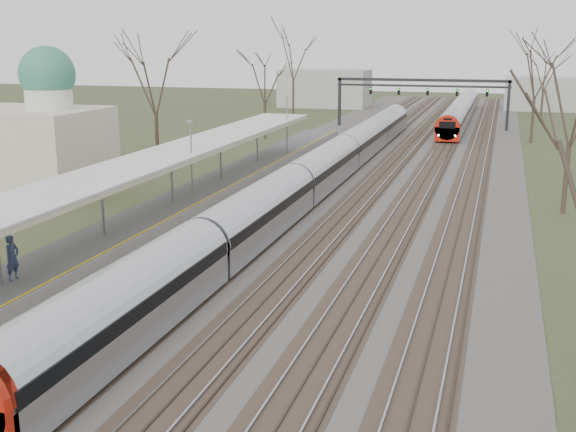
# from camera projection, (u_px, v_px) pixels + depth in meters

# --- Properties ---
(track_bed) EXTENTS (24.00, 160.00, 0.22)m
(track_bed) POSITION_uv_depth(u_px,v_px,m) (380.00, 168.00, 61.27)
(track_bed) COLOR #474442
(track_bed) RESTS_ON ground
(platform) EXTENTS (3.50, 69.00, 1.00)m
(platform) POSITION_uv_depth(u_px,v_px,m) (196.00, 199.00, 47.44)
(platform) COLOR #9E9B93
(platform) RESTS_ON ground
(canopy) EXTENTS (4.10, 50.00, 3.11)m
(canopy) POSITION_uv_depth(u_px,v_px,m) (163.00, 158.00, 42.43)
(canopy) COLOR slate
(canopy) RESTS_ON platform
(dome_building) EXTENTS (10.00, 8.00, 10.30)m
(dome_building) POSITION_uv_depth(u_px,v_px,m) (31.00, 142.00, 50.64)
(dome_building) COLOR beige
(dome_building) RESTS_ON ground
(signal_gantry) EXTENTS (21.00, 0.59, 6.08)m
(signal_gantry) POSITION_uv_depth(u_px,v_px,m) (422.00, 88.00, 88.03)
(signal_gantry) COLOR black
(signal_gantry) RESTS_ON ground
(tree_west_far) EXTENTS (5.50, 5.50, 11.33)m
(tree_west_far) POSITION_uv_depth(u_px,v_px,m) (154.00, 74.00, 57.63)
(tree_west_far) COLOR #2D231C
(tree_west_far) RESTS_ON ground
(tree_east_far) EXTENTS (5.00, 5.00, 10.30)m
(tree_east_far) POSITION_uv_depth(u_px,v_px,m) (573.00, 97.00, 43.65)
(tree_east_far) COLOR #2D231C
(tree_east_far) RESTS_ON ground
(train_near) EXTENTS (2.62, 75.21, 3.05)m
(train_near) POSITION_uv_depth(u_px,v_px,m) (322.00, 169.00, 52.87)
(train_near) COLOR #B6B9C1
(train_near) RESTS_ON ground
(train_far) EXTENTS (2.62, 45.21, 3.05)m
(train_far) POSITION_uv_depth(u_px,v_px,m) (460.00, 111.00, 96.04)
(train_far) COLOR #B6B9C1
(train_far) RESTS_ON ground
(passenger) EXTENTS (0.52, 0.74, 1.92)m
(passenger) POSITION_uv_depth(u_px,v_px,m) (12.00, 258.00, 29.58)
(passenger) COLOR navy
(passenger) RESTS_ON platform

